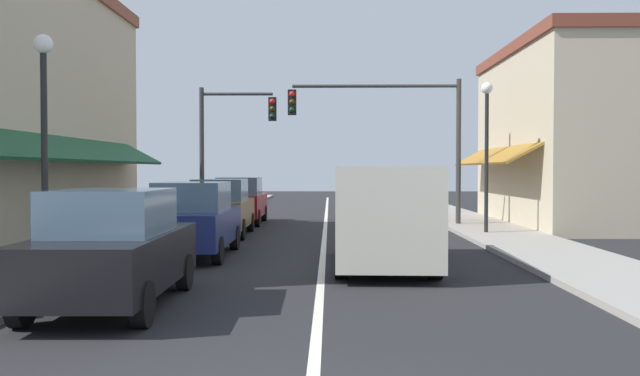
% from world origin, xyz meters
% --- Properties ---
extents(ground_plane, '(80.00, 80.00, 0.00)m').
position_xyz_m(ground_plane, '(0.00, 18.00, 0.00)').
color(ground_plane, black).
extents(sidewalk_left, '(2.60, 56.00, 0.12)m').
position_xyz_m(sidewalk_left, '(-5.50, 18.00, 0.06)').
color(sidewalk_left, '#A39E99').
rests_on(sidewalk_left, ground).
extents(sidewalk_right, '(2.60, 56.00, 0.12)m').
position_xyz_m(sidewalk_right, '(5.50, 18.00, 0.06)').
color(sidewalk_right, gray).
rests_on(sidewalk_right, ground).
extents(lane_center_stripe, '(0.14, 52.00, 0.01)m').
position_xyz_m(lane_center_stripe, '(0.00, 18.00, 0.00)').
color(lane_center_stripe, silver).
rests_on(lane_center_stripe, ground).
extents(storefront_right_block, '(5.76, 10.20, 6.67)m').
position_xyz_m(storefront_right_block, '(9.02, 20.00, 3.34)').
color(storefront_right_block, '#BCAD8E').
rests_on(storefront_right_block, ground).
extents(parked_car_nearest_left, '(1.84, 4.13, 1.77)m').
position_xyz_m(parked_car_nearest_left, '(-3.09, 5.09, 0.88)').
color(parked_car_nearest_left, black).
rests_on(parked_car_nearest_left, ground).
extents(parked_car_second_left, '(1.81, 4.11, 1.77)m').
position_xyz_m(parked_car_second_left, '(-3.07, 10.83, 0.88)').
color(parked_car_second_left, navy).
rests_on(parked_car_second_left, ground).
extents(parked_car_third_left, '(1.85, 4.13, 1.77)m').
position_xyz_m(parked_car_third_left, '(-3.24, 15.80, 0.88)').
color(parked_car_third_left, brown).
rests_on(parked_car_third_left, ground).
extents(parked_car_far_left, '(1.81, 4.11, 1.77)m').
position_xyz_m(parked_car_far_left, '(-3.26, 20.35, 0.88)').
color(parked_car_far_left, maroon).
rests_on(parked_car_far_left, ground).
extents(van_in_lane, '(2.11, 5.23, 2.12)m').
position_xyz_m(van_in_lane, '(1.31, 9.28, 1.15)').
color(van_in_lane, beige).
rests_on(van_in_lane, ground).
extents(traffic_signal_mast_arm, '(6.23, 0.50, 5.32)m').
position_xyz_m(traffic_signal_mast_arm, '(2.53, 19.11, 3.72)').
color(traffic_signal_mast_arm, '#333333').
rests_on(traffic_signal_mast_arm, ground).
extents(traffic_signal_left_corner, '(3.00, 0.50, 5.23)m').
position_xyz_m(traffic_signal_left_corner, '(-3.79, 20.75, 3.46)').
color(traffic_signal_left_corner, '#333333').
rests_on(traffic_signal_left_corner, ground).
extents(street_lamp_left_near, '(0.36, 0.36, 4.59)m').
position_xyz_m(street_lamp_left_near, '(-5.19, 7.57, 3.11)').
color(street_lamp_left_near, black).
rests_on(street_lamp_left_near, ground).
extents(street_lamp_right_mid, '(0.36, 0.36, 4.76)m').
position_xyz_m(street_lamp_right_mid, '(5.02, 15.83, 3.21)').
color(street_lamp_right_mid, black).
rests_on(street_lamp_right_mid, ground).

